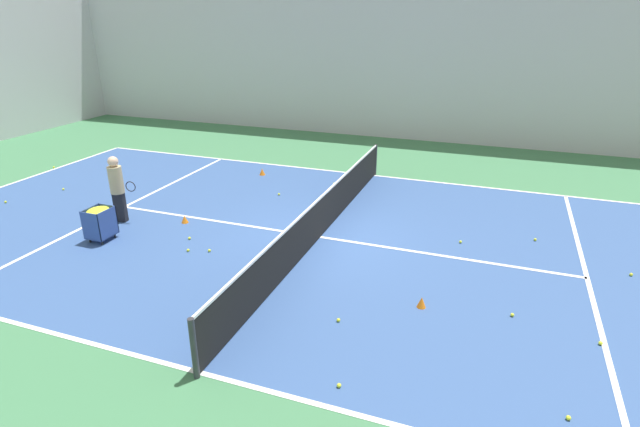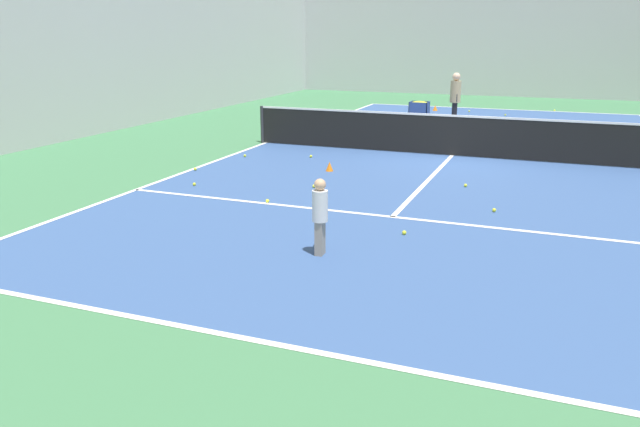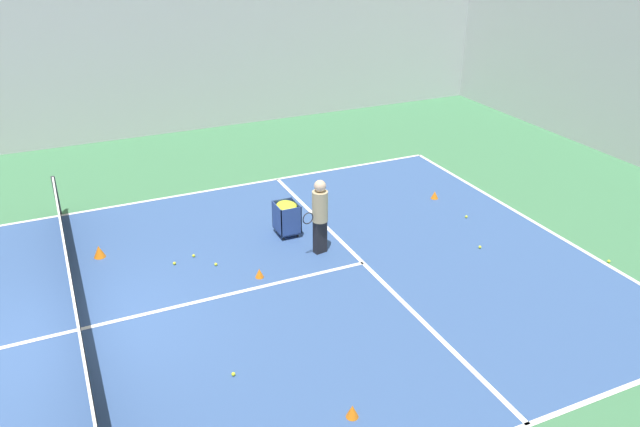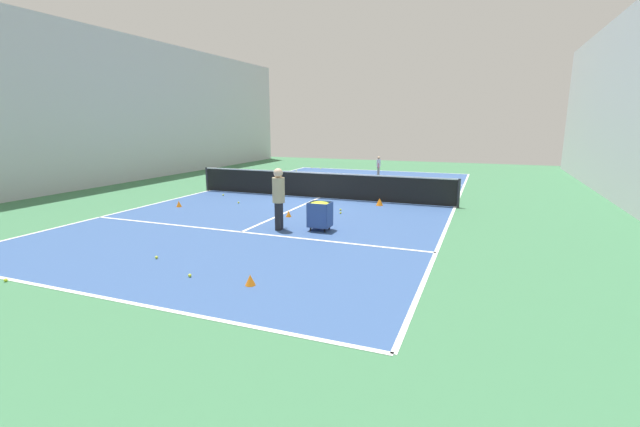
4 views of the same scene
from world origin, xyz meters
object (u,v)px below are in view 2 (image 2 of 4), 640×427
training_cone_1 (460,131)px  tennis_net (453,135)px  player_near_baseline (320,212)px  ball_cart (419,108)px  coach_at_net (455,96)px  training_cone_0 (329,166)px

training_cone_1 → tennis_net: bearing=-84.1°
player_near_baseline → ball_cart: 13.35m
player_near_baseline → coach_at_net: bearing=-0.5°
training_cone_1 → training_cone_0: bearing=-106.4°
coach_at_net → player_near_baseline: bearing=-8.8°
tennis_net → ball_cart: size_ratio=13.13×
tennis_net → coach_at_net: 5.46m
ball_cart → training_cone_0: (-0.33, -7.92, -0.49)m
tennis_net → coach_at_net: (-0.87, 5.37, 0.48)m
training_cone_1 → coach_at_net: bearing=106.4°
player_near_baseline → training_cone_1: size_ratio=5.48×
player_near_baseline → training_cone_1: 12.00m
tennis_net → player_near_baseline: (-0.50, -8.27, 0.10)m
player_near_baseline → training_cone_0: 5.68m
training_cone_0 → training_cone_1: (1.96, 6.64, -0.01)m
ball_cart → training_cone_0: 7.95m
player_near_baseline → ball_cart: size_ratio=1.34×
coach_at_net → training_cone_1: (0.48, -1.65, -0.93)m
tennis_net → coach_at_net: size_ratio=6.18×
ball_cart → training_cone_1: bearing=-38.4°
tennis_net → training_cone_0: tennis_net is taller
coach_at_net → tennis_net: bearing=-1.2°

